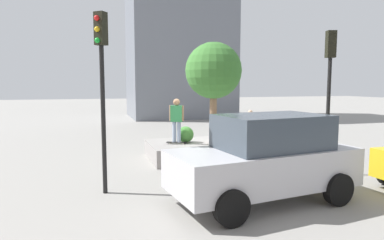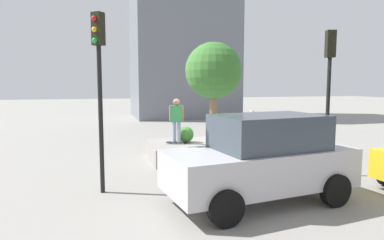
{
  "view_description": "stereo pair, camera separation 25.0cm",
  "coord_description": "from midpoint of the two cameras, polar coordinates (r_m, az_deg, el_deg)",
  "views": [
    {
      "loc": [
        4.32,
        12.63,
        2.96
      ],
      "look_at": [
        0.49,
        -0.11,
        1.55
      ],
      "focal_mm": 31.44,
      "sensor_mm": 36.0,
      "label": 1
    },
    {
      "loc": [
        4.08,
        12.7,
        2.96
      ],
      "look_at": [
        0.49,
        -0.11,
        1.55
      ],
      "focal_mm": 31.44,
      "sensor_mm": 36.0,
      "label": 2
    }
  ],
  "objects": [
    {
      "name": "planter_ledge",
      "position": [
        13.55,
        -0.53,
        -5.16
      ],
      "size": [
        3.4,
        2.75,
        0.65
      ],
      "primitive_type": "cube",
      "color": "gray",
      "rests_on": "ground"
    },
    {
      "name": "ground_plane",
      "position": [
        13.66,
        1.57,
        -6.47
      ],
      "size": [
        120.0,
        120.0,
        0.0
      ],
      "primitive_type": "plane",
      "color": "gray"
    },
    {
      "name": "traffic_light_corner",
      "position": [
        9.29,
        -15.81,
        7.77
      ],
      "size": [
        0.37,
        0.37,
        4.83
      ],
      "color": "black",
      "rests_on": "ground"
    },
    {
      "name": "sedan_parked",
      "position": [
        8.69,
        11.61,
        -6.31
      ],
      "size": [
        4.96,
        2.71,
        2.2
      ],
      "color": "#B7B7BC",
      "rests_on": "ground"
    },
    {
      "name": "skateboard",
      "position": [
        13.15,
        -3.16,
        -3.82
      ],
      "size": [
        0.82,
        0.48,
        0.07
      ],
      "color": "black",
      "rests_on": "planter_ledge"
    },
    {
      "name": "plaza_tree",
      "position": [
        13.16,
        3.12,
        8.25
      ],
      "size": [
        2.19,
        2.19,
        3.94
      ],
      "color": "brown",
      "rests_on": "planter_ledge"
    },
    {
      "name": "bystander_watching",
      "position": [
        16.77,
        3.62,
        -1.07
      ],
      "size": [
        0.26,
        0.51,
        1.54
      ],
      "color": "black",
      "rests_on": "ground"
    },
    {
      "name": "plaza_lowrise_south",
      "position": [
        31.99,
        -2.45,
        16.7
      ],
      "size": [
        9.04,
        7.02,
        17.77
      ],
      "primitive_type": "cube",
      "color": "slate",
      "rests_on": "ground"
    },
    {
      "name": "pedestrian_crossing",
      "position": [
        18.46,
        9.46,
        -0.38
      ],
      "size": [
        0.45,
        0.41,
        1.6
      ],
      "color": "#847056",
      "rests_on": "ground"
    },
    {
      "name": "traffic_light_median",
      "position": [
        11.75,
        21.69,
        6.66
      ],
      "size": [
        0.33,
        0.37,
        4.67
      ],
      "color": "black",
      "rests_on": "ground"
    },
    {
      "name": "skateboarder",
      "position": [
        13.02,
        -3.18,
        0.48
      ],
      "size": [
        0.51,
        0.39,
        1.69
      ],
      "color": "#8C9EB7",
      "rests_on": "skateboard"
    },
    {
      "name": "boxwood_shrub",
      "position": [
        13.42,
        -1.63,
        -2.47
      ],
      "size": [
        0.65,
        0.65,
        0.65
      ],
      "primitive_type": "sphere",
      "color": "#3D7A33",
      "rests_on": "planter_ledge"
    },
    {
      "name": "passerby_with_bag",
      "position": [
        10.51,
        9.63,
        -5.31
      ],
      "size": [
        0.43,
        0.41,
        1.57
      ],
      "color": "black",
      "rests_on": "ground"
    }
  ]
}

